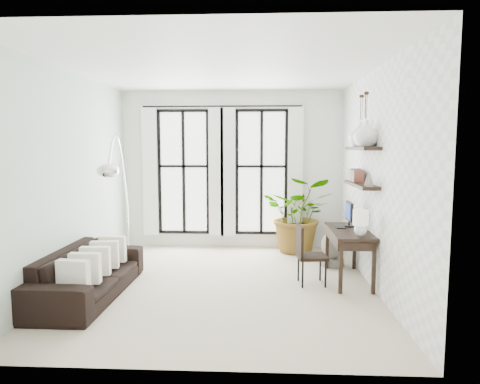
# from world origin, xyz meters

# --- Properties ---
(floor) EXTENTS (5.00, 5.00, 0.00)m
(floor) POSITION_xyz_m (0.00, 0.00, 0.00)
(floor) COLOR beige
(floor) RESTS_ON ground
(ceiling) EXTENTS (5.00, 5.00, 0.00)m
(ceiling) POSITION_xyz_m (0.00, 0.00, 3.20)
(ceiling) COLOR white
(ceiling) RESTS_ON wall_back
(wall_left) EXTENTS (0.00, 5.00, 5.00)m
(wall_left) POSITION_xyz_m (-2.25, 0.00, 1.60)
(wall_left) COLOR #B6CCBB
(wall_left) RESTS_ON floor
(wall_right) EXTENTS (0.00, 5.00, 5.00)m
(wall_right) POSITION_xyz_m (2.25, 0.00, 1.60)
(wall_right) COLOR white
(wall_right) RESTS_ON floor
(wall_back) EXTENTS (4.50, 0.00, 4.50)m
(wall_back) POSITION_xyz_m (0.00, 2.50, 1.60)
(wall_back) COLOR white
(wall_back) RESTS_ON floor
(windows) EXTENTS (3.26, 0.13, 2.65)m
(windows) POSITION_xyz_m (-0.20, 2.43, 1.56)
(windows) COLOR white
(windows) RESTS_ON wall_back
(wall_shelves) EXTENTS (0.25, 1.30, 0.60)m
(wall_shelves) POSITION_xyz_m (2.11, 0.34, 1.73)
(wall_shelves) COLOR black
(wall_shelves) RESTS_ON wall_right
(sofa) EXTENTS (0.92, 2.28, 0.66)m
(sofa) POSITION_xyz_m (-1.80, -0.57, 0.33)
(sofa) COLOR black
(sofa) RESTS_ON floor
(throw_pillows) EXTENTS (0.40, 1.52, 0.40)m
(throw_pillows) POSITION_xyz_m (-1.70, -0.57, 0.50)
(throw_pillows) COLOR white
(throw_pillows) RESTS_ON sofa
(plant) EXTENTS (1.50, 1.34, 1.50)m
(plant) POSITION_xyz_m (1.35, 2.10, 0.75)
(plant) COLOR #2D7228
(plant) RESTS_ON floor
(desk) EXTENTS (0.57, 1.36, 1.19)m
(desk) POSITION_xyz_m (1.94, 0.25, 0.74)
(desk) COLOR black
(desk) RESTS_ON floor
(desk_chair) EXTENTS (0.47, 0.47, 0.90)m
(desk_chair) POSITION_xyz_m (1.28, 0.09, 0.51)
(desk_chair) COLOR black
(desk_chair) RESTS_ON floor
(arc_lamp) EXTENTS (0.72, 2.37, 2.27)m
(arc_lamp) POSITION_xyz_m (-1.70, 0.50, 1.78)
(arc_lamp) COLOR silver
(arc_lamp) RESTS_ON floor
(buddha) EXTENTS (0.42, 0.42, 0.76)m
(buddha) POSITION_xyz_m (1.84, 1.15, 0.32)
(buddha) COLOR gray
(buddha) RESTS_ON floor
(vase_a) EXTENTS (0.37, 0.37, 0.38)m
(vase_a) POSITION_xyz_m (2.11, 0.05, 2.27)
(vase_a) COLOR white
(vase_a) RESTS_ON shelf_upper
(vase_b) EXTENTS (0.37, 0.37, 0.38)m
(vase_b) POSITION_xyz_m (2.11, 0.45, 2.27)
(vase_b) COLOR white
(vase_b) RESTS_ON shelf_upper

